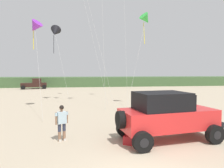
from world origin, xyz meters
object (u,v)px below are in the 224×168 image
at_px(person_watching, 62,121).
at_px(kite_yellow_diamond, 35,27).
at_px(cooler_box, 130,140).
at_px(jeep, 167,115).
at_px(distant_pickup, 35,84).
at_px(kite_blue_swept, 146,19).
at_px(kite_green_box, 55,32).

bearing_deg(person_watching, kite_yellow_diamond, 109.06).
bearing_deg(kite_yellow_diamond, cooler_box, -57.67).
relative_size(jeep, cooler_box, 8.90).
bearing_deg(distant_pickup, cooler_box, -70.80).
xyz_separation_m(person_watching, kite_blue_swept, (6.76, 8.88, 7.09)).
height_order(person_watching, kite_green_box, kite_green_box).
xyz_separation_m(kite_yellow_diamond, kite_green_box, (1.04, 4.53, 0.48)).
height_order(cooler_box, distant_pickup, distant_pickup).
distance_m(jeep, cooler_box, 2.10).
height_order(kite_yellow_diamond, kite_blue_swept, kite_blue_swept).
distance_m(kite_yellow_diamond, kite_green_box, 4.67).
xyz_separation_m(jeep, distant_pickup, (-12.98, 31.75, -0.26)).
bearing_deg(kite_green_box, person_watching, -81.75).
bearing_deg(kite_blue_swept, cooler_box, -110.90).
bearing_deg(distant_pickup, kite_blue_swept, -56.20).
bearing_deg(kite_blue_swept, distant_pickup, 123.80).
xyz_separation_m(cooler_box, kite_green_box, (-4.91, 13.93, 7.23)).
xyz_separation_m(cooler_box, kite_yellow_diamond, (-5.95, 9.40, 6.75)).
height_order(cooler_box, kite_green_box, kite_green_box).
relative_size(distant_pickup, kite_green_box, 0.60).
xyz_separation_m(jeep, kite_yellow_diamond, (-7.75, 9.06, 5.74)).
bearing_deg(cooler_box, person_watching, -168.51).
xyz_separation_m(jeep, cooler_box, (-1.81, -0.33, -1.01)).
bearing_deg(kite_green_box, distant_pickup, 109.04).
distance_m(jeep, kite_yellow_diamond, 13.24).
xyz_separation_m(jeep, kite_blue_swept, (1.94, 9.47, 6.83)).
bearing_deg(jeep, cooler_box, -169.52).
distance_m(kite_yellow_diamond, kite_blue_swept, 9.76).
bearing_deg(cooler_box, distant_pickup, 137.78).
distance_m(kite_blue_swept, kite_green_box, 9.60).
bearing_deg(person_watching, kite_green_box, 98.25).
bearing_deg(kite_green_box, cooler_box, -70.60).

